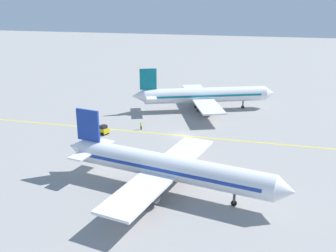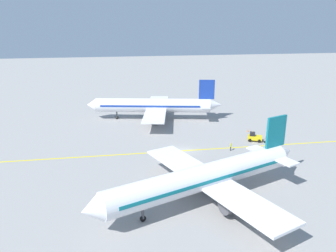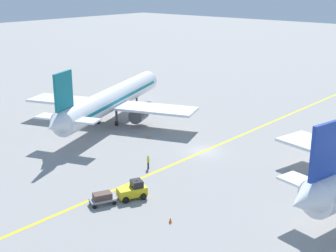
{
  "view_description": "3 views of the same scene",
  "coord_description": "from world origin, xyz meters",
  "px_view_note": "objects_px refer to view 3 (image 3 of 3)",
  "views": [
    {
      "loc": [
        73.34,
        14.62,
        27.38
      ],
      "look_at": [
        1.52,
        -2.55,
        2.36
      ],
      "focal_mm": 42.0,
      "sensor_mm": 36.0,
      "label": 1
    },
    {
      "loc": [
        -59.35,
        14.37,
        24.27
      ],
      "look_at": [
        1.59,
        3.02,
        4.86
      ],
      "focal_mm": 35.0,
      "sensor_mm": 36.0,
      "label": 2
    },
    {
      "loc": [
        34.44,
        -47.71,
        21.9
      ],
      "look_at": [
        -3.15,
        -3.61,
        3.79
      ],
      "focal_mm": 50.0,
      "sensor_mm": 36.0,
      "label": 3
    }
  ],
  "objects_px": {
    "baggage_tug_white": "(133,190)",
    "ground_crew_worker": "(148,162)",
    "airplane_at_gate": "(111,100)",
    "traffic_cone_mid_apron": "(170,220)",
    "traffic_cone_near_nose": "(148,137)",
    "baggage_cart_trailing": "(102,197)"
  },
  "relations": [
    {
      "from": "traffic_cone_near_nose",
      "to": "baggage_tug_white",
      "type": "bearing_deg",
      "value": -51.94
    },
    {
      "from": "airplane_at_gate",
      "to": "traffic_cone_mid_apron",
      "type": "height_order",
      "value": "airplane_at_gate"
    },
    {
      "from": "baggage_tug_white",
      "to": "traffic_cone_near_nose",
      "type": "height_order",
      "value": "baggage_tug_white"
    },
    {
      "from": "ground_crew_worker",
      "to": "airplane_at_gate",
      "type": "bearing_deg",
      "value": 149.21
    },
    {
      "from": "baggage_tug_white",
      "to": "traffic_cone_near_nose",
      "type": "xyz_separation_m",
      "value": [
        -11.99,
        15.32,
        -0.63
      ]
    },
    {
      "from": "ground_crew_worker",
      "to": "traffic_cone_mid_apron",
      "type": "bearing_deg",
      "value": -38.39
    },
    {
      "from": "baggage_cart_trailing",
      "to": "traffic_cone_near_nose",
      "type": "height_order",
      "value": "baggage_cart_trailing"
    },
    {
      "from": "airplane_at_gate",
      "to": "traffic_cone_mid_apron",
      "type": "distance_m",
      "value": 34.34
    },
    {
      "from": "baggage_cart_trailing",
      "to": "ground_crew_worker",
      "type": "relative_size",
      "value": 1.75
    },
    {
      "from": "baggage_tug_white",
      "to": "traffic_cone_near_nose",
      "type": "bearing_deg",
      "value": 128.06
    },
    {
      "from": "baggage_tug_white",
      "to": "airplane_at_gate",
      "type": "bearing_deg",
      "value": 141.42
    },
    {
      "from": "ground_crew_worker",
      "to": "baggage_tug_white",
      "type": "bearing_deg",
      "value": -58.51
    },
    {
      "from": "traffic_cone_near_nose",
      "to": "baggage_cart_trailing",
      "type": "bearing_deg",
      "value": -59.94
    },
    {
      "from": "ground_crew_worker",
      "to": "baggage_cart_trailing",
      "type": "bearing_deg",
      "value": -73.83
    },
    {
      "from": "traffic_cone_near_nose",
      "to": "traffic_cone_mid_apron",
      "type": "xyz_separation_m",
      "value": [
        18.32,
        -16.72,
        0.0
      ]
    },
    {
      "from": "baggage_cart_trailing",
      "to": "baggage_tug_white",
      "type": "bearing_deg",
      "value": 64.97
    },
    {
      "from": "traffic_cone_mid_apron",
      "to": "airplane_at_gate",
      "type": "bearing_deg",
      "value": 146.2
    },
    {
      "from": "airplane_at_gate",
      "to": "ground_crew_worker",
      "type": "xyz_separation_m",
      "value": [
        17.77,
        -10.59,
        -2.8
      ]
    },
    {
      "from": "baggage_tug_white",
      "to": "baggage_cart_trailing",
      "type": "xyz_separation_m",
      "value": [
        -1.4,
        -2.99,
        -0.14
      ]
    },
    {
      "from": "traffic_cone_mid_apron",
      "to": "baggage_tug_white",
      "type": "bearing_deg",
      "value": 167.47
    },
    {
      "from": "baggage_tug_white",
      "to": "traffic_cone_mid_apron",
      "type": "height_order",
      "value": "baggage_tug_white"
    },
    {
      "from": "baggage_tug_white",
      "to": "ground_crew_worker",
      "type": "relative_size",
      "value": 2.0
    }
  ]
}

